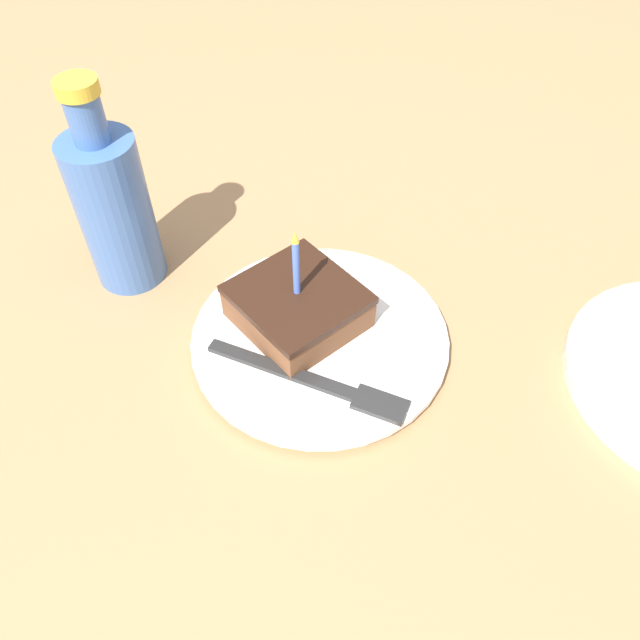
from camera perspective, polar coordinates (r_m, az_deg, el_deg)
ground_plane at (r=0.60m, az=-3.67°, el=-3.34°), size 2.40×2.40×0.04m
plate at (r=0.57m, az=-0.00°, el=-1.69°), size 0.23×0.23×0.02m
cake_slice at (r=0.56m, az=-1.86°, el=1.15°), size 0.10×0.10×0.11m
fork at (r=0.53m, az=-0.11°, el=-5.78°), size 0.10×0.17×0.00m
bottle at (r=0.62m, az=-18.35°, el=9.80°), size 0.07×0.07×0.21m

